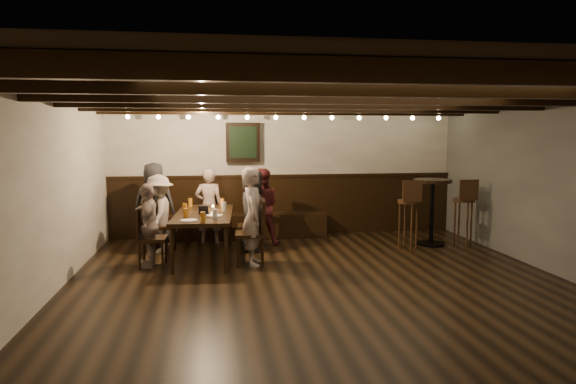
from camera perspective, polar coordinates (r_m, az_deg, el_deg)
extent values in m
plane|color=black|center=(6.52, 4.06, -10.57)|extent=(7.00, 7.00, 0.00)
plane|color=black|center=(6.25, 4.24, 10.96)|extent=(7.00, 7.00, 0.00)
plane|color=#BCB4A5|center=(9.71, -0.32, 2.32)|extent=(6.50, 0.00, 6.50)
plane|color=#474845|center=(7.66, 28.61, 0.37)|extent=(0.00, 7.00, 7.00)
plane|color=#BCB4A5|center=(6.41, -25.50, -0.52)|extent=(0.00, 7.00, 7.00)
cube|color=black|center=(9.74, -0.28, -1.51)|extent=(6.50, 0.08, 1.10)
cube|color=black|center=(9.45, -4.88, -3.78)|extent=(3.00, 0.45, 0.45)
cube|color=black|center=(9.50, -5.04, 5.52)|extent=(0.62, 0.12, 0.72)
cube|color=black|center=(9.44, -5.02, 5.52)|extent=(0.50, 0.02, 0.58)
cube|color=black|center=(3.48, 14.93, 12.78)|extent=(6.50, 0.10, 0.16)
cube|color=black|center=(4.57, 9.08, 11.38)|extent=(6.50, 0.10, 0.16)
cube|color=black|center=(5.68, 5.52, 10.48)|extent=(6.50, 0.10, 0.16)
cube|color=black|center=(6.81, 3.16, 9.84)|extent=(6.50, 0.10, 0.16)
cube|color=black|center=(7.95, 1.47, 9.38)|extent=(6.50, 0.10, 0.16)
cube|color=black|center=(9.09, 0.21, 9.03)|extent=(6.50, 0.10, 0.16)
sphere|color=#FFE099|center=(9.08, -17.38, 7.98)|extent=(0.07, 0.07, 0.07)
sphere|color=#FFE099|center=(8.97, -8.58, 8.23)|extent=(0.07, 0.07, 0.07)
sphere|color=#FFE099|center=(9.07, 0.23, 8.28)|extent=(0.07, 0.07, 0.07)
sphere|color=#FFE099|center=(9.37, 8.65, 8.15)|extent=(0.07, 0.07, 0.07)
sphere|color=#FFE099|center=(9.86, 16.39, 7.88)|extent=(0.07, 0.07, 0.07)
cube|color=black|center=(7.95, -9.33, -2.52)|extent=(0.96, 1.93, 0.06)
cylinder|color=black|center=(7.19, -12.77, -6.42)|extent=(0.06, 0.06, 0.65)
cylinder|color=black|center=(8.91, -11.18, -3.87)|extent=(0.06, 0.06, 0.65)
cylinder|color=black|center=(7.13, -6.89, -6.42)|extent=(0.06, 0.06, 0.65)
cylinder|color=black|center=(8.85, -6.46, -3.85)|extent=(0.06, 0.06, 0.65)
cube|color=black|center=(8.51, -13.76, -3.73)|extent=(0.44, 0.44, 0.05)
cube|color=black|center=(8.50, -15.04, -2.08)|extent=(0.07, 0.41, 0.45)
cube|color=black|center=(7.64, -14.82, -5.05)|extent=(0.42, 0.42, 0.05)
cube|color=black|center=(7.63, -16.19, -3.28)|extent=(0.06, 0.40, 0.43)
cube|color=black|center=(8.41, -4.27, -3.82)|extent=(0.42, 0.42, 0.05)
cube|color=black|center=(8.37, -3.07, -2.20)|extent=(0.06, 0.39, 0.43)
cube|color=black|center=(7.52, -4.23, -4.71)|extent=(0.46, 0.46, 0.05)
cube|color=black|center=(7.47, -2.73, -2.70)|extent=(0.07, 0.44, 0.48)
imported|color=#242426|center=(8.94, -14.63, -1.38)|extent=(0.73, 0.50, 1.43)
imported|color=gray|center=(8.98, -8.79, -1.58)|extent=(0.50, 0.35, 1.32)
imported|color=maroon|center=(8.81, -3.01, -1.65)|extent=(0.67, 0.54, 1.32)
imported|color=gray|center=(8.49, -14.13, -2.36)|extent=(0.52, 0.84, 1.26)
imported|color=gray|center=(7.62, -15.23, -3.61)|extent=(0.34, 0.73, 1.21)
imported|color=#252527|center=(8.37, -3.95, -2.09)|extent=(0.46, 0.67, 1.33)
imported|color=#A19188|center=(7.47, -3.86, -2.74)|extent=(0.37, 0.54, 1.43)
cylinder|color=#BF7219|center=(8.65, -10.82, -1.16)|extent=(0.07, 0.07, 0.14)
cylinder|color=#BF7219|center=(8.56, -7.32, -1.17)|extent=(0.07, 0.07, 0.14)
cylinder|color=#BF7219|center=(8.06, -11.41, -1.73)|extent=(0.07, 0.07, 0.14)
cylinder|color=silver|center=(8.11, -7.11, -1.60)|extent=(0.07, 0.07, 0.14)
cylinder|color=#BF7219|center=(7.51, -11.29, -2.33)|extent=(0.07, 0.07, 0.14)
cylinder|color=silver|center=(7.37, -8.13, -2.43)|extent=(0.07, 0.07, 0.14)
cylinder|color=#BF7219|center=(7.14, -9.46, -2.75)|extent=(0.07, 0.07, 0.14)
cylinder|color=white|center=(7.27, -10.96, -3.12)|extent=(0.24, 0.24, 0.01)
cylinder|color=white|center=(7.63, -8.16, -2.60)|extent=(0.24, 0.24, 0.01)
cube|color=black|center=(7.88, -9.37, -1.95)|extent=(0.15, 0.10, 0.12)
cylinder|color=beige|center=(8.22, -8.33, -1.82)|extent=(0.05, 0.05, 0.05)
cylinder|color=black|center=(9.23, 15.58, -5.55)|extent=(0.47, 0.47, 0.04)
cylinder|color=black|center=(9.13, 15.68, -2.27)|extent=(0.07, 0.07, 1.07)
cylinder|color=black|center=(9.07, 15.79, 1.21)|extent=(0.64, 0.64, 0.05)
cylinder|color=#361E11|center=(8.72, 13.26, -1.04)|extent=(0.36, 0.36, 0.05)
cube|color=#361E11|center=(8.54, 13.65, 0.09)|extent=(0.32, 0.05, 0.34)
cylinder|color=#361E11|center=(9.18, 18.96, -0.85)|extent=(0.36, 0.36, 0.05)
cube|color=#361E11|center=(9.01, 19.46, 0.22)|extent=(0.32, 0.05, 0.34)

